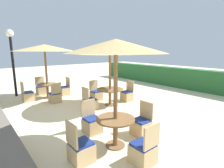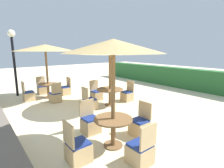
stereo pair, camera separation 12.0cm
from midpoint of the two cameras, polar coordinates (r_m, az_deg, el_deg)
The scene contains 20 objects.
ground_plane at distance 7.41m, azimuth -3.19°, elevation -7.40°, with size 40.00×40.00×0.00m, color beige.
hedge_row at distance 11.86m, azimuth 21.89°, elevation 1.90°, with size 13.00×0.70×1.23m, color #28602D.
lamp_post at distance 10.07m, azimuth -29.34°, elevation 9.72°, with size 0.36×0.36×3.32m.
parasol_front_left at distance 9.00m, azimuth -20.60°, elevation 10.95°, with size 2.89×2.89×2.60m.
round_table_front_left at distance 9.18m, azimuth -19.79°, elevation -0.97°, with size 0.94×0.94×0.71m.
patio_chair_front_left_north at distance 9.57m, azimuth -14.56°, elevation -1.86°, with size 0.46×0.46×0.93m.
patio_chair_front_left_east at distance 8.34m, azimuth -17.62°, elevation -3.93°, with size 0.46×0.46×0.93m.
patio_chair_front_left_west at distance 10.14m, azimuth -21.51°, elevation -1.56°, with size 0.46×0.46×0.93m.
patio_chair_front_left_south at distance 9.01m, azimuth -25.30°, elevation -3.38°, with size 0.46×0.46×0.93m.
parasol_center at distance 7.26m, azimuth -0.22°, elevation 10.89°, with size 2.69×2.69×2.50m.
round_table_center at distance 7.48m, azimuth -0.21°, elevation -2.67°, with size 1.12×1.12×0.71m.
patio_chair_center_north at distance 8.21m, azimuth 5.41°, elevation -3.67°, with size 0.46×0.46×0.93m.
patio_chair_center_west at distance 8.32m, azimuth -4.77°, elevation -3.47°, with size 0.46×0.46×0.93m.
patio_chair_center_south at distance 7.04m, azimuth -6.87°, elevation -6.24°, with size 0.46×0.46×0.93m.
parasol_front_right at distance 3.99m, azimuth 1.30°, elevation 12.03°, with size 2.32×2.32×2.60m.
round_table_front_right at distance 4.38m, azimuth 1.19°, elevation -13.31°, with size 0.94×0.94×0.72m.
patio_chair_front_right_west at distance 5.20m, azimuth -6.37°, elevation -12.72°, with size 0.46×0.46×0.93m.
patio_chair_front_right_north at distance 5.09m, azimuth 9.76°, elevation -13.32°, with size 0.46×0.46×0.93m.
patio_chair_front_right_east at distance 3.96m, azimuth 10.18°, elevation -21.05°, with size 0.46×0.46×0.93m.
patio_chair_front_right_south at distance 4.02m, azimuth -10.25°, elevation -20.46°, with size 0.46×0.46×0.93m.
Camera 2 is at (5.78, -4.01, 2.36)m, focal length 28.00 mm.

